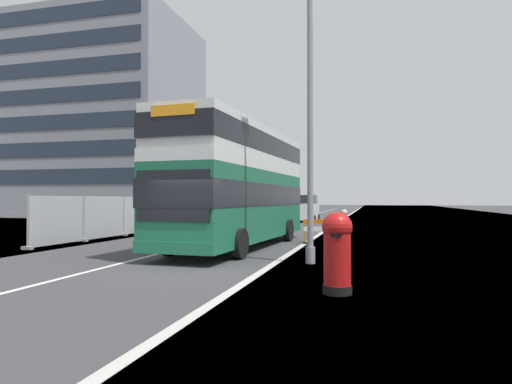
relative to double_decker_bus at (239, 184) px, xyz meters
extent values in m
cube|color=#38383A|center=(0.25, -6.36, -2.62)|extent=(140.00, 280.00, 0.10)
cube|color=#B2AFA8|center=(2.39, -6.36, -2.57)|extent=(0.24, 196.00, 0.01)
cube|color=silver|center=(-2.11, -6.36, -2.57)|extent=(0.16, 168.00, 0.01)
cube|color=#196042|center=(0.00, 0.01, -0.86)|extent=(3.20, 11.25, 2.71)
cube|color=silver|center=(0.00, 0.01, 0.69)|extent=(3.20, 11.25, 0.40)
cube|color=silver|center=(0.00, 0.01, 1.58)|extent=(3.17, 11.14, 1.37)
cube|color=black|center=(0.00, 0.01, -0.46)|extent=(3.23, 11.36, 0.87)
cube|color=black|center=(0.00, 0.01, 1.58)|extent=(3.22, 11.31, 0.75)
cube|color=black|center=(-0.32, -5.56, -0.52)|extent=(2.36, 0.20, 1.49)
cube|color=orange|center=(-0.32, -5.56, 1.95)|extent=(1.41, 0.14, 0.32)
cube|color=#196042|center=(0.00, 0.01, -2.04)|extent=(3.23, 11.36, 0.36)
cylinder|color=black|center=(-1.48, -3.36, -2.07)|extent=(0.36, 1.02, 1.00)
cylinder|color=black|center=(1.08, -3.51, -2.07)|extent=(0.36, 1.02, 1.00)
cylinder|color=black|center=(-1.10, 3.14, -2.07)|extent=(0.36, 1.02, 1.00)
cylinder|color=black|center=(1.46, 2.99, -2.07)|extent=(0.36, 1.02, 1.00)
cylinder|color=gray|center=(3.44, -3.91, 1.84)|extent=(0.18, 0.18, 8.81)
cylinder|color=gray|center=(3.44, -3.91, -2.32)|extent=(0.29, 0.29, 0.50)
cylinder|color=black|center=(4.56, -8.08, -2.48)|extent=(0.60, 0.60, 0.18)
cylinder|color=#B71414|center=(4.56, -8.08, -1.80)|extent=(0.56, 0.56, 1.18)
sphere|color=#B71414|center=(4.56, -8.08, -1.20)|extent=(0.62, 0.62, 0.62)
cube|color=black|center=(4.56, -8.37, -1.34)|extent=(0.22, 0.03, 0.07)
cube|color=orange|center=(3.15, 2.23, -1.61)|extent=(1.70, 0.56, 0.20)
cube|color=white|center=(3.15, 2.23, -1.93)|extent=(1.70, 0.56, 0.20)
cube|color=orange|center=(2.40, 2.01, -2.09)|extent=(0.09, 0.09, 0.96)
cube|color=black|center=(2.40, 2.01, -2.53)|extent=(0.26, 0.46, 0.08)
cube|color=orange|center=(3.91, 2.45, -2.09)|extent=(0.09, 0.09, 0.96)
cube|color=black|center=(3.91, 2.45, -2.53)|extent=(0.26, 0.46, 0.08)
cube|color=#A8AAAD|center=(-7.59, -1.31, -1.50)|extent=(0.04, 3.26, 2.03)
cube|color=#A8AAAD|center=(-7.59, 2.09, -1.50)|extent=(0.04, 3.26, 2.03)
cube|color=#A8AAAD|center=(-7.59, 5.49, -1.50)|extent=(0.04, 3.26, 2.03)
cube|color=#A8AAAD|center=(-7.59, 8.89, -1.50)|extent=(0.04, 3.26, 2.03)
cube|color=#A8AAAD|center=(-7.59, 12.29, -1.50)|extent=(0.04, 3.26, 2.03)
cylinder|color=#939699|center=(-7.59, -3.01, -1.50)|extent=(0.06, 0.06, 2.13)
cube|color=gray|center=(-7.59, -3.01, -2.51)|extent=(0.44, 0.20, 0.12)
cylinder|color=#939699|center=(-7.59, 0.39, -1.50)|extent=(0.06, 0.06, 2.13)
cube|color=gray|center=(-7.59, 0.39, -2.51)|extent=(0.44, 0.20, 0.12)
cylinder|color=#939699|center=(-7.59, 3.79, -1.50)|extent=(0.06, 0.06, 2.13)
cube|color=gray|center=(-7.59, 3.79, -2.51)|extent=(0.44, 0.20, 0.12)
cylinder|color=#939699|center=(-7.59, 7.19, -1.50)|extent=(0.06, 0.06, 2.13)
cube|color=gray|center=(-7.59, 7.19, -2.51)|extent=(0.44, 0.20, 0.12)
cylinder|color=#939699|center=(-7.59, 10.59, -1.50)|extent=(0.06, 0.06, 2.13)
cube|color=gray|center=(-7.59, 10.59, -2.51)|extent=(0.44, 0.20, 0.12)
cylinder|color=#939699|center=(-7.59, 13.99, -1.50)|extent=(0.06, 0.06, 2.13)
cube|color=gray|center=(-7.59, 13.99, -2.51)|extent=(0.44, 0.20, 0.12)
cube|color=silver|center=(-5.06, 14.98, -1.76)|extent=(1.82, 3.97, 1.25)
cube|color=black|center=(-5.06, 14.98, -0.81)|extent=(1.68, 2.18, 0.66)
cylinder|color=black|center=(-4.15, 16.21, -2.27)|extent=(0.20, 0.60, 0.60)
cylinder|color=black|center=(-5.97, 16.21, -2.27)|extent=(0.20, 0.60, 0.60)
cylinder|color=black|center=(-4.15, 13.75, -2.27)|extent=(0.20, 0.60, 0.60)
cylinder|color=black|center=(-5.97, 13.75, -2.27)|extent=(0.20, 0.60, 0.60)
cube|color=silver|center=(-0.45, 21.50, -1.70)|extent=(1.85, 4.45, 1.38)
cube|color=black|center=(-0.45, 21.50, -0.64)|extent=(1.70, 2.45, 0.73)
cylinder|color=black|center=(0.47, 22.88, -2.27)|extent=(0.20, 0.60, 0.60)
cylinder|color=black|center=(-1.38, 22.88, -2.27)|extent=(0.20, 0.60, 0.60)
cylinder|color=black|center=(0.47, 20.12, -2.27)|extent=(0.20, 0.60, 0.60)
cylinder|color=black|center=(-1.38, 20.12, -2.27)|extent=(0.20, 0.60, 0.60)
cube|color=slate|center=(-5.34, 29.23, -1.72)|extent=(1.83, 3.80, 1.33)
cube|color=black|center=(-5.34, 29.23, -0.64)|extent=(1.69, 2.09, 0.82)
cylinder|color=black|center=(-4.43, 30.41, -2.27)|extent=(0.20, 0.60, 0.60)
cylinder|color=black|center=(-6.26, 30.41, -2.27)|extent=(0.20, 0.60, 0.60)
cylinder|color=black|center=(-4.43, 28.05, -2.27)|extent=(0.20, 0.60, 0.60)
cylinder|color=black|center=(-6.26, 28.05, -2.27)|extent=(0.20, 0.60, 0.60)
cylinder|color=#4C3D2D|center=(-12.47, 17.53, -0.64)|extent=(0.44, 0.44, 3.87)
cylinder|color=#4C3D2D|center=(-12.14, 17.62, 0.65)|extent=(0.87, 0.41, 1.13)
cylinder|color=#4C3D2D|center=(-11.99, 17.90, 1.00)|extent=(1.14, 0.93, 1.47)
cylinder|color=#4C3D2D|center=(-12.49, 17.90, 1.32)|extent=(0.19, 0.86, 1.06)
cylinder|color=#4C3D2D|center=(-12.97, 17.75, 0.53)|extent=(1.15, 0.62, 1.21)
cylinder|color=#4C3D2D|center=(-13.36, 17.33, 1.10)|extent=(1.94, 0.61, 1.62)
cylinder|color=#4C3D2D|center=(-12.49, 16.66, 1.71)|extent=(0.24, 1.87, 1.75)
cylinder|color=#4C3D2D|center=(-12.04, 17.01, 1.31)|extent=(1.12, 1.31, 1.76)
cylinder|color=#4C3D2D|center=(-12.37, 38.11, -0.68)|extent=(0.34, 0.34, 3.78)
cylinder|color=#4C3D2D|center=(-11.85, 38.24, 0.79)|extent=(1.16, 0.40, 1.16)
cylinder|color=#4C3D2D|center=(-12.26, 38.73, 0.64)|extent=(0.43, 1.41, 2.08)
cylinder|color=#4C3D2D|center=(-12.85, 38.62, 0.51)|extent=(1.14, 1.21, 1.53)
cylinder|color=#4C3D2D|center=(-13.01, 37.39, 0.23)|extent=(1.41, 1.56, 1.23)
cylinder|color=#4C3D2D|center=(-12.31, 37.60, 0.56)|extent=(0.25, 1.11, 0.86)
cylinder|color=#2D3342|center=(4.31, -1.95, -2.16)|extent=(0.29, 0.29, 0.81)
cylinder|color=navy|center=(4.31, -1.95, -1.47)|extent=(0.34, 0.34, 0.56)
sphere|color=beige|center=(4.31, -1.95, -1.08)|extent=(0.22, 0.22, 0.22)
cube|color=gray|center=(-32.61, 34.55, 9.88)|extent=(28.84, 17.13, 24.91)
cube|color=#232D3D|center=(-32.61, 25.96, 1.95)|extent=(27.11, 0.08, 1.74)
cube|color=#232D3D|center=(-32.61, 25.96, 5.06)|extent=(27.11, 0.08, 1.74)
cube|color=#232D3D|center=(-32.61, 25.96, 8.17)|extent=(27.11, 0.08, 1.74)
cube|color=#232D3D|center=(-32.61, 25.96, 11.28)|extent=(27.11, 0.08, 1.74)
cube|color=#232D3D|center=(-32.61, 25.96, 14.40)|extent=(27.11, 0.08, 1.74)
cube|color=#232D3D|center=(-32.61, 25.96, 17.51)|extent=(27.11, 0.08, 1.74)
cube|color=#232D3D|center=(-32.61, 25.96, 20.62)|extent=(27.11, 0.08, 1.74)
camera|label=1|loc=(5.29, -17.40, -0.63)|focal=31.39mm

